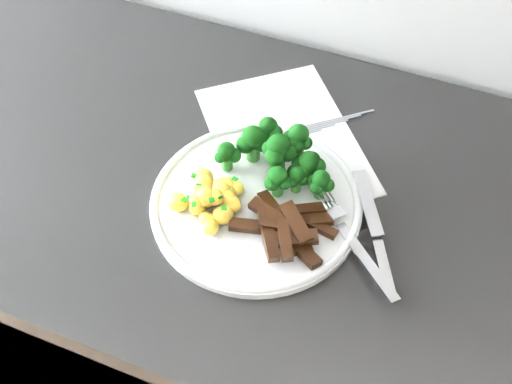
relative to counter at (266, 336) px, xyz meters
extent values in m
cube|color=black|center=(0.00, 0.01, 0.00)|extent=(2.38, 0.59, 0.89)
cube|color=white|center=(-0.02, 0.10, 0.45)|extent=(0.33, 0.34, 0.00)
cube|color=slate|center=(0.04, 0.16, 0.45)|extent=(0.10, 0.09, 0.00)
cube|color=slate|center=(0.03, 0.14, 0.45)|extent=(0.10, 0.08, 0.00)
cube|color=slate|center=(0.01, 0.13, 0.45)|extent=(0.10, 0.08, 0.00)
cube|color=slate|center=(0.00, 0.11, 0.45)|extent=(0.09, 0.08, 0.00)
cube|color=slate|center=(-0.01, 0.10, 0.45)|extent=(0.09, 0.07, 0.00)
cube|color=slate|center=(-0.03, 0.08, 0.45)|extent=(0.08, 0.07, 0.00)
cube|color=slate|center=(-0.04, 0.07, 0.45)|extent=(0.08, 0.07, 0.00)
cylinder|color=white|center=(-0.01, -0.03, 0.45)|extent=(0.28, 0.28, 0.01)
torus|color=white|center=(-0.01, -0.03, 0.46)|extent=(0.28, 0.28, 0.01)
cylinder|color=#276B20|center=(0.00, 0.03, 0.48)|extent=(0.02, 0.02, 0.03)
sphere|color=black|center=(0.01, 0.03, 0.50)|extent=(0.02, 0.02, 0.02)
sphere|color=black|center=(0.00, 0.04, 0.50)|extent=(0.03, 0.03, 0.03)
sphere|color=black|center=(-0.01, 0.03, 0.50)|extent=(0.02, 0.02, 0.02)
sphere|color=black|center=(0.00, 0.02, 0.50)|extent=(0.03, 0.03, 0.03)
sphere|color=black|center=(0.00, 0.03, 0.51)|extent=(0.03, 0.03, 0.03)
cylinder|color=#276B20|center=(0.04, 0.03, 0.47)|extent=(0.02, 0.02, 0.02)
sphere|color=black|center=(0.05, 0.03, 0.49)|extent=(0.02, 0.02, 0.02)
sphere|color=black|center=(0.04, 0.04, 0.49)|extent=(0.02, 0.02, 0.02)
sphere|color=black|center=(0.03, 0.03, 0.49)|extent=(0.02, 0.02, 0.02)
sphere|color=black|center=(0.04, 0.02, 0.49)|extent=(0.02, 0.02, 0.02)
sphere|color=black|center=(0.04, 0.03, 0.50)|extent=(0.03, 0.03, 0.03)
cylinder|color=#276B20|center=(-0.04, 0.04, 0.47)|extent=(0.02, 0.02, 0.03)
sphere|color=black|center=(-0.03, 0.04, 0.49)|extent=(0.03, 0.03, 0.03)
sphere|color=black|center=(-0.05, 0.05, 0.49)|extent=(0.03, 0.03, 0.03)
sphere|color=black|center=(-0.05, 0.03, 0.49)|extent=(0.03, 0.03, 0.03)
sphere|color=black|center=(-0.04, 0.04, 0.50)|extent=(0.03, 0.03, 0.03)
cylinder|color=#276B20|center=(0.02, 0.06, 0.48)|extent=(0.02, 0.02, 0.02)
sphere|color=black|center=(0.03, 0.06, 0.50)|extent=(0.02, 0.02, 0.02)
sphere|color=black|center=(0.02, 0.07, 0.50)|extent=(0.02, 0.02, 0.02)
sphere|color=black|center=(0.01, 0.06, 0.50)|extent=(0.02, 0.02, 0.02)
sphere|color=black|center=(0.02, 0.05, 0.50)|extent=(0.02, 0.02, 0.02)
sphere|color=black|center=(0.02, 0.06, 0.51)|extent=(0.03, 0.03, 0.03)
cylinder|color=#276B20|center=(-0.03, 0.06, 0.48)|extent=(0.02, 0.02, 0.02)
sphere|color=black|center=(-0.02, 0.06, 0.50)|extent=(0.02, 0.02, 0.02)
sphere|color=black|center=(-0.03, 0.07, 0.50)|extent=(0.02, 0.02, 0.02)
sphere|color=black|center=(-0.03, 0.05, 0.50)|extent=(0.02, 0.02, 0.02)
sphere|color=black|center=(-0.03, 0.06, 0.50)|extent=(0.03, 0.03, 0.03)
cylinder|color=#276B20|center=(0.07, 0.01, 0.47)|extent=(0.02, 0.02, 0.02)
sphere|color=black|center=(0.08, 0.01, 0.48)|extent=(0.02, 0.02, 0.02)
sphere|color=black|center=(0.07, 0.02, 0.48)|extent=(0.02, 0.02, 0.02)
sphere|color=black|center=(0.06, 0.01, 0.48)|extent=(0.02, 0.02, 0.02)
sphere|color=black|center=(0.06, 0.00, 0.48)|extent=(0.02, 0.02, 0.02)
sphere|color=black|center=(0.07, 0.01, 0.49)|extent=(0.02, 0.02, 0.02)
cylinder|color=#276B20|center=(-0.07, 0.01, 0.47)|extent=(0.02, 0.02, 0.02)
sphere|color=black|center=(-0.06, 0.01, 0.48)|extent=(0.02, 0.02, 0.02)
sphere|color=black|center=(-0.07, 0.02, 0.48)|extent=(0.02, 0.02, 0.02)
sphere|color=black|center=(-0.07, 0.00, 0.48)|extent=(0.02, 0.02, 0.02)
sphere|color=black|center=(-0.07, 0.01, 0.49)|extent=(0.02, 0.02, 0.02)
cylinder|color=#276B20|center=(0.01, -0.01, 0.47)|extent=(0.02, 0.02, 0.02)
sphere|color=black|center=(0.02, -0.01, 0.48)|extent=(0.02, 0.02, 0.02)
sphere|color=black|center=(0.01, 0.00, 0.49)|extent=(0.02, 0.02, 0.02)
sphere|color=black|center=(0.01, -0.02, 0.49)|extent=(0.02, 0.02, 0.02)
sphere|color=black|center=(0.01, -0.01, 0.49)|extent=(0.03, 0.03, 0.03)
cylinder|color=#276B20|center=(0.03, 0.01, 0.47)|extent=(0.01, 0.01, 0.02)
sphere|color=black|center=(0.04, 0.01, 0.48)|extent=(0.02, 0.02, 0.02)
sphere|color=black|center=(0.03, 0.02, 0.48)|extent=(0.02, 0.02, 0.02)
sphere|color=black|center=(0.03, 0.00, 0.48)|extent=(0.02, 0.02, 0.02)
sphere|color=black|center=(0.03, 0.01, 0.49)|extent=(0.02, 0.02, 0.02)
ellipsoid|color=#FFE253|center=(-0.05, -0.09, 0.47)|extent=(0.02, 0.02, 0.02)
ellipsoid|color=#FFE253|center=(-0.04, -0.04, 0.47)|extent=(0.02, 0.02, 0.02)
ellipsoid|color=#FFE253|center=(-0.07, -0.06, 0.46)|extent=(0.02, 0.02, 0.02)
ellipsoid|color=#FFE253|center=(-0.07, -0.07, 0.47)|extent=(0.02, 0.02, 0.02)
ellipsoid|color=#FFE253|center=(-0.04, -0.03, 0.47)|extent=(0.02, 0.02, 0.02)
ellipsoid|color=#FFE253|center=(-0.04, -0.07, 0.47)|extent=(0.03, 0.03, 0.02)
ellipsoid|color=#FFE253|center=(-0.05, -0.03, 0.47)|extent=(0.03, 0.02, 0.02)
ellipsoid|color=#FFE253|center=(-0.10, -0.08, 0.47)|extent=(0.03, 0.03, 0.02)
ellipsoid|color=#FFE253|center=(-0.04, -0.05, 0.47)|extent=(0.02, 0.02, 0.02)
ellipsoid|color=#FFE253|center=(-0.05, -0.04, 0.47)|extent=(0.03, 0.03, 0.03)
ellipsoid|color=#FFE253|center=(-0.06, -0.03, 0.47)|extent=(0.03, 0.02, 0.02)
ellipsoid|color=#FFE253|center=(-0.04, -0.10, 0.47)|extent=(0.02, 0.02, 0.02)
ellipsoid|color=#FFE253|center=(-0.08, -0.04, 0.47)|extent=(0.03, 0.03, 0.02)
ellipsoid|color=#FFE253|center=(-0.09, -0.03, 0.47)|extent=(0.03, 0.02, 0.02)
ellipsoid|color=#FFE253|center=(-0.08, -0.06, 0.48)|extent=(0.02, 0.02, 0.02)
ellipsoid|color=#FFE253|center=(-0.06, -0.07, 0.48)|extent=(0.03, 0.03, 0.03)
ellipsoid|color=#FFE253|center=(-0.07, -0.08, 0.48)|extent=(0.02, 0.02, 0.02)
ellipsoid|color=#FFE253|center=(-0.03, -0.05, 0.47)|extent=(0.03, 0.03, 0.02)
ellipsoid|color=#FFE253|center=(-0.05, -0.06, 0.48)|extent=(0.02, 0.02, 0.02)
ellipsoid|color=#FFE253|center=(-0.06, -0.07, 0.48)|extent=(0.02, 0.02, 0.02)
cube|color=#0E620F|center=(-0.09, -0.05, 0.50)|extent=(0.01, 0.01, 0.00)
cube|color=#0E620F|center=(-0.06, -0.07, 0.48)|extent=(0.01, 0.01, 0.00)
cube|color=#0E620F|center=(-0.07, -0.09, 0.49)|extent=(0.01, 0.01, 0.00)
cube|color=#0E620F|center=(-0.09, -0.08, 0.49)|extent=(0.01, 0.01, 0.00)
cube|color=#0E620F|center=(-0.08, -0.08, 0.49)|extent=(0.01, 0.01, 0.00)
cube|color=#0E620F|center=(-0.07, -0.07, 0.49)|extent=(0.01, 0.01, 0.00)
cube|color=#0E620F|center=(-0.06, -0.06, 0.49)|extent=(0.01, 0.01, 0.00)
cube|color=#0E620F|center=(-0.07, -0.07, 0.49)|extent=(0.01, 0.01, 0.00)
cube|color=#0E620F|center=(-0.04, -0.03, 0.49)|extent=(0.01, 0.01, 0.00)
cube|color=#0E620F|center=(-0.05, -0.07, 0.49)|extent=(0.01, 0.01, 0.00)
cube|color=#0E620F|center=(-0.08, -0.05, 0.48)|extent=(0.01, 0.01, 0.00)
cube|color=#0E620F|center=(-0.03, -0.08, 0.49)|extent=(0.01, 0.01, 0.00)
cube|color=#0E620F|center=(-0.08, -0.08, 0.48)|extent=(0.01, 0.01, 0.00)
cube|color=#0E620F|center=(-0.05, -0.06, 0.49)|extent=(0.01, 0.01, 0.00)
cube|color=black|center=(0.06, -0.02, 0.46)|extent=(0.07, 0.05, 0.02)
cube|color=black|center=(0.04, -0.07, 0.46)|extent=(0.06, 0.06, 0.01)
cube|color=black|center=(0.07, -0.08, 0.46)|extent=(0.06, 0.05, 0.02)
cube|color=black|center=(0.00, -0.07, 0.46)|extent=(0.06, 0.03, 0.02)
cube|color=black|center=(0.05, -0.06, 0.46)|extent=(0.07, 0.04, 0.02)
cube|color=black|center=(0.07, -0.07, 0.46)|extent=(0.06, 0.07, 0.01)
cube|color=black|center=(0.08, -0.04, 0.46)|extent=(0.06, 0.02, 0.01)
cube|color=black|center=(0.06, -0.04, 0.46)|extent=(0.07, 0.05, 0.01)
cube|color=black|center=(0.02, -0.05, 0.47)|extent=(0.07, 0.04, 0.01)
cube|color=black|center=(0.04, -0.07, 0.47)|extent=(0.06, 0.03, 0.02)
cube|color=black|center=(0.03, -0.05, 0.47)|extent=(0.07, 0.06, 0.01)
cube|color=black|center=(0.06, -0.06, 0.47)|extent=(0.06, 0.06, 0.02)
cube|color=black|center=(0.03, -0.08, 0.47)|extent=(0.05, 0.07, 0.02)
cube|color=black|center=(0.05, -0.09, 0.48)|extent=(0.04, 0.06, 0.01)
cube|color=black|center=(0.06, -0.08, 0.47)|extent=(0.06, 0.04, 0.01)
cube|color=#B9B9BD|center=(0.15, -0.07, 0.46)|extent=(0.10, 0.10, 0.02)
cube|color=#B9B9BD|center=(0.09, -0.01, 0.47)|extent=(0.03, 0.03, 0.01)
cylinder|color=#B9B9BD|center=(0.08, 0.01, 0.47)|extent=(0.03, 0.03, 0.00)
cylinder|color=#B9B9BD|center=(0.08, 0.01, 0.47)|extent=(0.03, 0.03, 0.00)
cylinder|color=#B9B9BD|center=(0.07, 0.00, 0.47)|extent=(0.03, 0.03, 0.00)
cylinder|color=#B9B9BD|center=(0.07, 0.00, 0.47)|extent=(0.03, 0.03, 0.00)
cube|color=#B9B9BD|center=(0.13, 0.02, 0.46)|extent=(0.07, 0.11, 0.01)
cube|color=#B9B9BD|center=(0.17, -0.06, 0.45)|extent=(0.06, 0.09, 0.02)
camera|label=1|loc=(0.18, -0.51, 1.14)|focal=45.46mm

